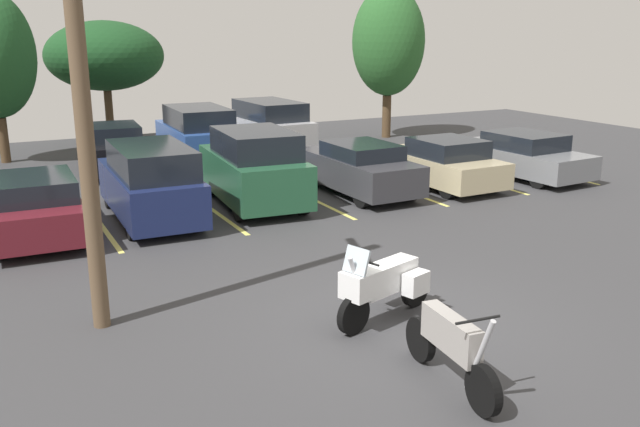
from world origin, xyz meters
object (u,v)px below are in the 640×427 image
object	(u,v)px
motorcycle_touring	(383,283)
car_far_black	(112,148)
car_maroon	(33,206)
motorcycle_second	(451,347)
car_far_blue	(197,136)
car_far_silver	(267,128)
car_navy	(151,183)
car_champagne	(441,163)
utility_pole	(79,69)
car_grey	(520,155)
car_charcoal	(359,168)
car_green	(254,168)

from	to	relation	value
motorcycle_touring	car_far_black	size ratio (longest dim) A/B	0.45
car_maroon	car_far_black	size ratio (longest dim) A/B	0.94
motorcycle_second	car_far_black	size ratio (longest dim) A/B	0.46
car_maroon	car_far_blue	world-z (taller)	car_far_blue
car_maroon	car_far_silver	bearing A→B (deg)	39.08
car_maroon	car_far_black	xyz separation A→B (m)	(3.01, 6.75, 0.04)
motorcycle_touring	car_navy	world-z (taller)	car_navy
motorcycle_touring	car_far_silver	size ratio (longest dim) A/B	0.46
motorcycle_second	car_champagne	world-z (taller)	car_champagne
car_champagne	car_maroon	bearing A→B (deg)	179.85
car_far_black	utility_pole	bearing A→B (deg)	-101.70
car_maroon	car_far_silver	size ratio (longest dim) A/B	0.97
car_maroon	car_grey	size ratio (longest dim) A/B	0.90
car_champagne	utility_pole	bearing A→B (deg)	-152.63
car_far_black	car_far_silver	size ratio (longest dim) A/B	1.03
car_far_blue	car_far_black	bearing A→B (deg)	174.73
car_maroon	car_champagne	xyz separation A→B (m)	(11.22, -0.03, -0.02)
car_champagne	utility_pole	xyz separation A→B (m)	(-10.77, -5.58, 3.29)
car_grey	car_far_silver	world-z (taller)	car_far_silver
car_navy	car_far_black	xyz separation A→B (m)	(0.33, 6.58, -0.18)
motorcycle_touring	car_far_blue	size ratio (longest dim) A/B	0.47
car_grey	utility_pole	xyz separation A→B (m)	(-13.83, -5.58, 3.31)
motorcycle_second	car_far_blue	distance (m)	16.20
car_far_blue	car_charcoal	bearing A→B (deg)	-66.10
car_far_silver	car_far_blue	bearing A→B (deg)	-169.28
car_maroon	car_champagne	size ratio (longest dim) A/B	1.02
motorcycle_touring	utility_pole	world-z (taller)	utility_pole
motorcycle_second	car_champagne	xyz separation A→B (m)	(7.06, 9.60, 0.12)
car_charcoal	car_far_blue	bearing A→B (deg)	113.90
car_maroon	car_green	bearing A→B (deg)	4.15
car_far_black	car_champagne	bearing A→B (deg)	-39.50
car_green	car_far_black	bearing A→B (deg)	111.11
car_charcoal	utility_pole	size ratio (longest dim) A/B	0.57
motorcycle_touring	car_grey	world-z (taller)	car_grey
car_charcoal	car_far_black	distance (m)	8.53
car_far_blue	car_far_silver	xyz separation A→B (m)	(2.82, 0.53, 0.02)
car_maroon	car_navy	distance (m)	2.69
car_far_blue	car_champagne	bearing A→B (deg)	-50.34
car_charcoal	car_navy	bearing A→B (deg)	-178.88
car_maroon	car_green	size ratio (longest dim) A/B	0.99
car_grey	car_far_blue	bearing A→B (deg)	142.42
car_navy	utility_pole	world-z (taller)	utility_pole
car_charcoal	car_far_black	bearing A→B (deg)	130.73
car_navy	car_champagne	world-z (taller)	car_navy
motorcycle_second	car_champagne	size ratio (longest dim) A/B	0.50
car_grey	car_far_blue	distance (m)	10.68
car_far_black	car_far_silver	bearing A→B (deg)	2.78
motorcycle_second	utility_pole	world-z (taller)	utility_pole
car_far_black	car_far_blue	distance (m)	2.84
car_far_silver	car_green	bearing A→B (deg)	-115.69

